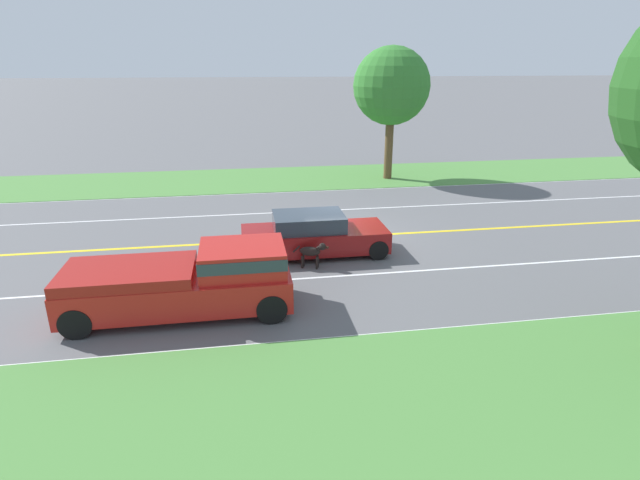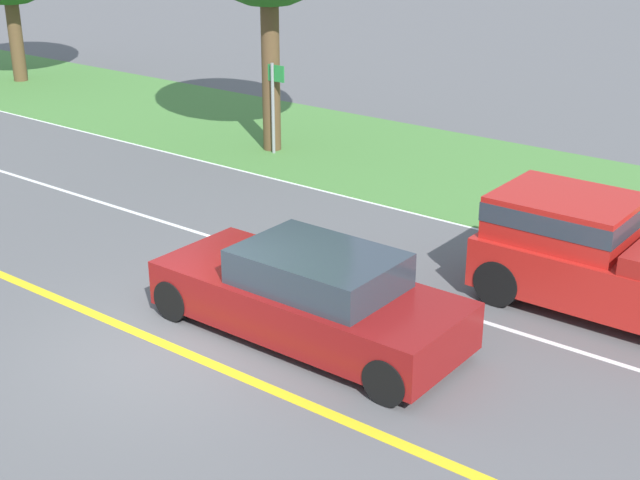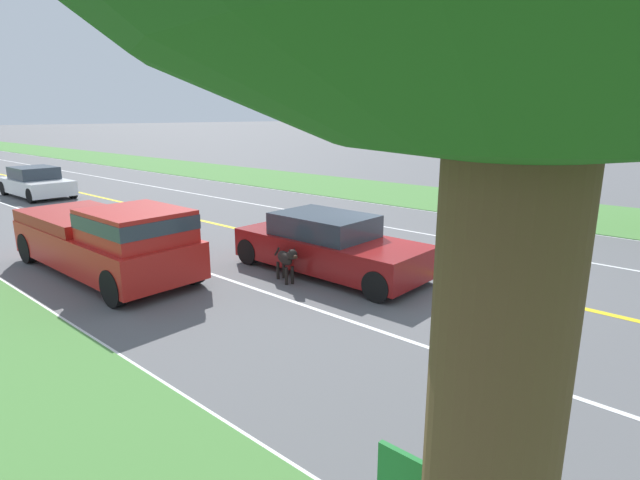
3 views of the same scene
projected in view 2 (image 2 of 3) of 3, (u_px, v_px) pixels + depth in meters
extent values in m
plane|color=#5B5B5E|center=(175.00, 348.00, 12.94)|extent=(400.00, 400.00, 0.00)
cube|color=yellow|center=(175.00, 348.00, 12.94)|extent=(0.18, 160.00, 0.01)
cube|color=white|center=(426.00, 216.00, 18.09)|extent=(0.14, 160.00, 0.01)
cube|color=white|center=(321.00, 271.00, 15.51)|extent=(0.10, 160.00, 0.01)
cube|color=#4C843D|center=(495.00, 179.00, 20.29)|extent=(6.00, 160.00, 0.03)
cube|color=maroon|center=(308.00, 303.00, 13.13)|extent=(1.87, 4.79, 0.70)
cube|color=#2D3842|center=(318.00, 268.00, 12.80)|extent=(1.61, 2.30, 0.51)
cylinder|color=black|center=(247.00, 265.00, 14.95)|extent=(0.22, 0.65, 0.65)
cylinder|color=black|center=(453.00, 332.00, 12.71)|extent=(0.22, 0.65, 0.65)
cylinder|color=black|center=(174.00, 300.00, 13.70)|extent=(0.22, 0.65, 0.65)
cylinder|color=black|center=(387.00, 381.00, 11.47)|extent=(0.22, 0.65, 0.65)
ellipsoid|color=black|center=(372.00, 281.00, 13.82)|extent=(0.42, 0.69, 0.30)
cylinder|color=black|center=(367.00, 295.00, 14.17)|extent=(0.07, 0.07, 0.40)
cylinder|color=black|center=(384.00, 305.00, 13.81)|extent=(0.07, 0.07, 0.40)
cylinder|color=black|center=(359.00, 297.00, 14.09)|extent=(0.07, 0.07, 0.40)
cylinder|color=black|center=(376.00, 307.00, 13.73)|extent=(0.07, 0.07, 0.40)
cylinder|color=black|center=(362.00, 268.00, 13.99)|extent=(0.19, 0.21, 0.17)
sphere|color=black|center=(357.00, 262.00, 14.06)|extent=(0.29, 0.29, 0.22)
ellipsoid|color=#331E14|center=(352.00, 259.00, 14.19)|extent=(0.13, 0.13, 0.08)
cone|color=black|center=(361.00, 256.00, 14.05)|extent=(0.09, 0.09, 0.10)
cone|color=black|center=(355.00, 258.00, 13.99)|extent=(0.09, 0.09, 0.10)
cylinder|color=black|center=(388.00, 288.00, 13.46)|extent=(0.13, 0.25, 0.24)
cube|color=red|center=(566.00, 216.00, 14.09)|extent=(1.77, 2.12, 0.69)
cube|color=#2D3842|center=(567.00, 210.00, 14.05)|extent=(1.79, 2.15, 0.30)
cylinder|color=black|center=(546.00, 248.00, 15.50)|extent=(0.22, 0.76, 0.76)
cylinder|color=black|center=(498.00, 283.00, 14.16)|extent=(0.22, 0.76, 0.76)
cylinder|color=brown|center=(271.00, 66.00, 21.73)|extent=(0.45, 0.45, 4.27)
cylinder|color=brown|center=(15.00, 32.00, 29.69)|extent=(0.46, 0.46, 3.30)
cylinder|color=gray|center=(273.00, 109.00, 21.77)|extent=(0.08, 0.08, 2.27)
cube|color=#238438|center=(274.00, 73.00, 21.48)|extent=(0.03, 0.64, 0.40)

